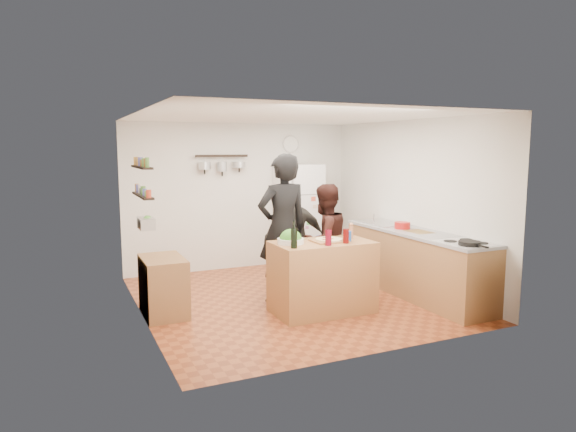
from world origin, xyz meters
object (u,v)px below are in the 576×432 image
prep_island (322,277)px  person_center (324,241)px  side_table (163,286)px  salt_canister (348,236)px  pepper_mill (351,232)px  salad_bowl (291,241)px  red_bowl (402,225)px  fridge (298,216)px  person_left (283,229)px  person_back (295,239)px  skillet (470,243)px  wine_bottle (294,238)px  wall_clock (291,144)px  counter_run (416,264)px

prep_island → person_center: bearing=59.3°
side_table → salt_canister: bearing=-21.3°
pepper_mill → salad_bowl: bearing=180.0°
salad_bowl → red_bowl: bearing=10.1°
salad_bowl → fridge: (1.24, 2.38, -0.04)m
person_left → fridge: 2.11m
person_back → skillet: size_ratio=5.81×
prep_island → wine_bottle: size_ratio=5.37×
prep_island → person_left: person_left is taller
red_bowl → side_table: red_bowl is taller
person_center → person_back: bearing=-81.8°
salt_canister → person_left: 0.94m
pepper_mill → red_bowl: (1.07, 0.35, -0.03)m
prep_island → salad_bowl: size_ratio=3.79×
salad_bowl → red_bowl: red_bowl is taller
person_back → person_left: bearing=64.7°
pepper_mill → red_bowl: pepper_mill is taller
wall_clock → salt_canister: bearing=-100.3°
wine_bottle → person_center: size_ratio=0.15×
person_center → wall_clock: 2.64m
pepper_mill → side_table: bearing=163.7°
prep_island → person_left: 0.88m
salad_bowl → skillet: size_ratio=1.24×
wall_clock → red_bowl: bearing=-73.5°
person_left → wall_clock: 2.65m
red_bowl → wall_clock: (-0.70, 2.36, 1.18)m
salad_bowl → prep_island: bearing=-6.8°
salad_bowl → red_bowl: size_ratio=1.46×
person_center → red_bowl: bearing=158.3°
pepper_mill → fridge: size_ratio=0.09×
salad_bowl → counter_run: size_ratio=0.13×
skillet → wall_clock: size_ratio=0.88×
fridge → side_table: size_ratio=2.25×
person_back → counter_run: size_ratio=0.59×
person_back → fridge: fridge is taller
red_bowl → person_center: bearing=172.7°
pepper_mill → person_back: (-0.34, 1.01, -0.22)m
person_center → counter_run: (1.25, -0.42, -0.35)m
person_center → side_table: bearing=-19.0°
salad_bowl → fridge: bearing=62.4°
wine_bottle → person_back: person_back is taller
wine_bottle → salt_canister: bearing=7.1°
prep_island → person_center: person_center is taller
person_center → wall_clock: size_ratio=5.32×
salad_bowl → red_bowl: (1.94, 0.35, 0.02)m
wine_bottle → side_table: size_ratio=0.29×
wall_clock → fridge: bearing=-90.0°
wine_bottle → person_center: person_center is taller
skillet → fridge: 3.48m
salad_bowl → person_center: bearing=33.8°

